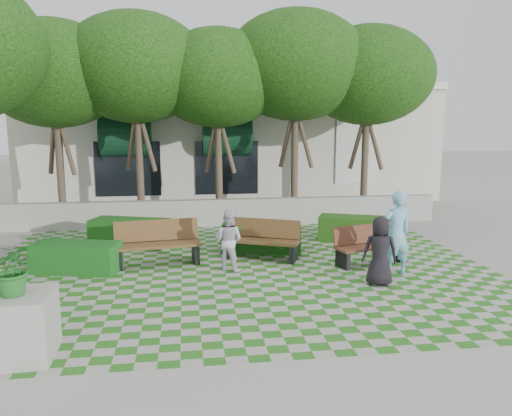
{
  "coord_description": "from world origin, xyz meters",
  "views": [
    {
      "loc": [
        -1.19,
        -10.44,
        3.5
      ],
      "look_at": [
        0.5,
        1.5,
        1.4
      ],
      "focal_mm": 35.0,
      "sensor_mm": 36.0,
      "label": 1
    }
  ],
  "objects": [
    {
      "name": "ground",
      "position": [
        0.0,
        0.0,
        0.0
      ],
      "size": [
        90.0,
        90.0,
        0.0
      ],
      "primitive_type": "plane",
      "color": "gray",
      "rests_on": "ground"
    },
    {
      "name": "lawn",
      "position": [
        0.0,
        1.0,
        0.01
      ],
      "size": [
        12.0,
        12.0,
        0.0
      ],
      "primitive_type": "plane",
      "color": "#2B721E",
      "rests_on": "ground"
    },
    {
      "name": "sidewalk_south",
      "position": [
        0.0,
        -4.7,
        0.01
      ],
      "size": [
        16.0,
        2.0,
        0.01
      ],
      "primitive_type": "cube",
      "color": "#9E9B93",
      "rests_on": "ground"
    },
    {
      "name": "retaining_wall",
      "position": [
        0.0,
        6.2,
        0.45
      ],
      "size": [
        15.0,
        0.36,
        0.9
      ],
      "primitive_type": "cube",
      "color": "#9E9B93",
      "rests_on": "ground"
    },
    {
      "name": "bench_east",
      "position": [
        3.27,
        1.06,
        0.46
      ],
      "size": [
        1.92,
        1.08,
        0.96
      ],
      "rotation": [
        0.0,
        0.0,
        0.27
      ],
      "color": "#532B1C",
      "rests_on": "ground"
    },
    {
      "name": "bench_mid",
      "position": [
        0.71,
        1.9,
        0.49
      ],
      "size": [
        2.01,
        1.38,
        1.01
      ],
      "rotation": [
        0.0,
        0.0,
        -0.43
      ],
      "color": "#50371B",
      "rests_on": "ground"
    },
    {
      "name": "bench_west",
      "position": [
        -1.92,
        1.73,
        0.52
      ],
      "size": [
        2.15,
        0.98,
        1.09
      ],
      "rotation": [
        0.0,
        0.0,
        0.15
      ],
      "color": "brown",
      "rests_on": "ground"
    },
    {
      "name": "hedge_east",
      "position": [
        3.72,
        3.43,
        0.36
      ],
      "size": [
        2.23,
        1.55,
        0.72
      ],
      "primitive_type": "cube",
      "rotation": [
        0.0,
        0.0,
        -0.39
      ],
      "color": "#1D4512",
      "rests_on": "ground"
    },
    {
      "name": "hedge_midright",
      "position": [
        0.8,
        2.62,
        0.37
      ],
      "size": [
        2.26,
        1.26,
        0.75
      ],
      "primitive_type": "cube",
      "rotation": [
        0.0,
        0.0,
        -0.2
      ],
      "color": "#144913",
      "rests_on": "ground"
    },
    {
      "name": "hedge_midleft",
      "position": [
        -2.8,
        3.76,
        0.38
      ],
      "size": [
        2.34,
        1.54,
        0.76
      ],
      "primitive_type": "cube",
      "rotation": [
        0.0,
        0.0,
        -0.34
      ],
      "color": "#164D14",
      "rests_on": "ground"
    },
    {
      "name": "hedge_west",
      "position": [
        -3.78,
        1.37,
        0.35
      ],
      "size": [
        2.13,
        1.28,
        0.7
      ],
      "primitive_type": "cube",
      "rotation": [
        0.0,
        0.0,
        -0.26
      ],
      "color": "#144D19",
      "rests_on": "ground"
    },
    {
      "name": "planter_front",
      "position": [
        -3.71,
        -3.03,
        0.72
      ],
      "size": [
        1.02,
        1.02,
        1.77
      ],
      "rotation": [
        0.0,
        0.0,
        0.03
      ],
      "color": "#9E9B93",
      "rests_on": "ground"
    },
    {
      "name": "person_blue",
      "position": [
        3.54,
        0.11,
        0.98
      ],
      "size": [
        0.78,
        0.57,
        1.96
      ],
      "primitive_type": "imported",
      "rotation": [
        0.0,
        0.0,
        3.3
      ],
      "color": "#7BBEE1",
      "rests_on": "ground"
    },
    {
      "name": "person_dark",
      "position": [
        2.9,
        -0.54,
        0.75
      ],
      "size": [
        0.82,
        0.63,
        1.51
      ],
      "primitive_type": "imported",
      "rotation": [
        0.0,
        0.0,
        2.92
      ],
      "color": "black",
      "rests_on": "ground"
    },
    {
      "name": "person_white",
      "position": [
        -0.22,
        1.02,
        0.73
      ],
      "size": [
        0.89,
        0.84,
        1.45
      ],
      "primitive_type": "imported",
      "rotation": [
        0.0,
        0.0,
        2.59
      ],
      "color": "silver",
      "rests_on": "ground"
    },
    {
      "name": "tree_row",
      "position": [
        -1.86,
        5.95,
        5.18
      ],
      "size": [
        17.7,
        13.4,
        7.41
      ],
      "color": "#47382B",
      "rests_on": "ground"
    },
    {
      "name": "building",
      "position": [
        0.93,
        14.08,
        2.52
      ],
      "size": [
        18.0,
        8.92,
        5.15
      ],
      "color": "beige",
      "rests_on": "ground"
    }
  ]
}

